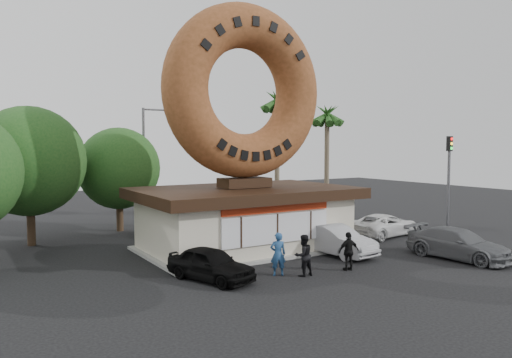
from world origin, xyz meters
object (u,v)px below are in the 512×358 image
at_px(car_grey, 458,244).
at_px(car_black, 211,264).
at_px(person_center, 303,255).
at_px(person_left, 278,254).
at_px(giant_donut, 244,91).
at_px(car_silver, 335,240).
at_px(traffic_signal, 449,171).
at_px(car_white, 384,225).
at_px(street_lamp, 146,160).
at_px(donut_shop, 245,216).
at_px(person_right, 349,251).

bearing_deg(car_grey, car_black, 158.99).
xyz_separation_m(person_center, car_grey, (8.33, -1.44, -0.15)).
relative_size(person_left, person_center, 1.04).
distance_m(giant_donut, car_silver, 8.94).
relative_size(traffic_signal, car_white, 1.26).
height_order(car_black, car_silver, car_silver).
bearing_deg(giant_donut, traffic_signal, -8.17).
bearing_deg(street_lamp, donut_shop, -79.50).
relative_size(car_black, car_white, 0.83).
height_order(giant_donut, car_silver, giant_donut).
bearing_deg(person_left, street_lamp, -65.55).
xyz_separation_m(donut_shop, car_silver, (3.19, -3.54, -1.02)).
height_order(street_lamp, car_grey, street_lamp).
bearing_deg(car_black, giant_donut, 27.22).
height_order(street_lamp, car_silver, street_lamp).
bearing_deg(car_white, traffic_signal, -107.94).
bearing_deg(donut_shop, giant_donut, 90.00).
xyz_separation_m(person_right, car_white, (7.48, 5.08, -0.18)).
relative_size(giant_donut, car_black, 2.25).
relative_size(person_center, person_right, 1.04).
height_order(street_lamp, car_black, street_lamp).
height_order(giant_donut, person_center, giant_donut).
height_order(person_left, person_right, person_left).
distance_m(street_lamp, car_black, 15.20).
height_order(giant_donut, person_right, giant_donut).
xyz_separation_m(traffic_signal, car_black, (-18.26, -2.51, -3.19)).
bearing_deg(person_right, car_white, -135.97).
height_order(car_black, car_white, car_black).
relative_size(car_silver, car_white, 0.94).
bearing_deg(car_black, car_grey, -33.06).
bearing_deg(giant_donut, person_left, -105.67).
height_order(donut_shop, car_silver, donut_shop).
height_order(street_lamp, traffic_signal, street_lamp).
bearing_deg(donut_shop, person_right, -75.32).
bearing_deg(donut_shop, car_black, -133.41).
height_order(person_center, car_white, person_center).
height_order(car_silver, car_grey, car_silver).
height_order(giant_donut, car_white, giant_donut).
bearing_deg(person_left, person_right, -173.30).
relative_size(person_right, car_black, 0.43).
height_order(traffic_signal, car_white, traffic_signal).
bearing_deg(person_right, giant_donut, -65.52).
bearing_deg(car_black, traffic_signal, -11.63).
height_order(person_left, car_black, person_left).
distance_m(donut_shop, street_lamp, 10.54).
xyz_separation_m(person_right, car_silver, (1.55, 2.73, -0.11)).
relative_size(giant_donut, street_lamp, 1.13).
xyz_separation_m(donut_shop, person_right, (1.64, -6.27, -0.91)).
height_order(person_center, car_grey, person_center).
bearing_deg(car_white, person_right, 115.65).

